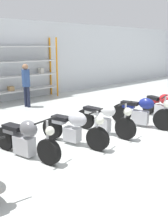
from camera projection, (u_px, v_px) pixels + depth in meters
The scene contains 9 objects.
ground_plane at pixel (94, 140), 6.77m from camera, with size 30.00×30.00×0.00m, color silver.
shelving_rack at pixel (18, 69), 11.17m from camera, with size 3.93×0.63×2.84m.
motorcycle_grey at pixel (26, 139), 5.65m from camera, with size 0.78×1.96×1.00m.
motorcycle_silver at pixel (74, 128), 6.35m from camera, with size 0.79×1.98×1.00m.
motorcycle_white at pixel (105, 118), 7.11m from camera, with size 0.70×2.02×1.01m.
motorcycle_blue at pixel (143, 112), 7.75m from camera, with size 0.83×1.98×1.04m.
motorcycle_red at pixel (163, 106), 8.58m from camera, with size 0.81×1.97×1.00m.
person_browsing at pixel (26, 82), 10.10m from camera, with size 0.37×0.37×1.76m.
toolbox at pixel (167, 108), 9.53m from camera, with size 0.44×0.26×0.28m.
Camera 1 is at (-4.48, -4.50, 2.49)m, focal length 40.00 mm.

